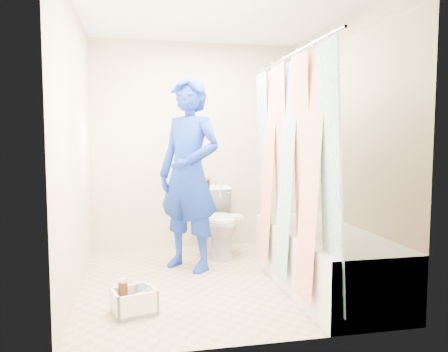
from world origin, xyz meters
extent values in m
plane|color=tan|center=(0.00, 0.00, 0.00)|extent=(2.60, 2.60, 0.00)
cube|color=white|center=(0.00, 0.00, 2.40)|extent=(2.40, 2.60, 0.02)
cube|color=beige|center=(0.00, 1.30, 1.20)|extent=(2.40, 0.02, 2.40)
cube|color=beige|center=(0.00, -1.30, 1.20)|extent=(2.40, 0.02, 2.40)
cube|color=beige|center=(-1.20, 0.00, 1.20)|extent=(0.02, 2.60, 2.40)
cube|color=beige|center=(1.20, 0.00, 1.20)|extent=(0.02, 2.60, 2.40)
cube|color=white|center=(0.85, -0.43, 0.25)|extent=(0.70, 1.75, 0.50)
cube|color=white|center=(0.85, -0.43, 0.46)|extent=(0.58, 1.63, 0.06)
cylinder|color=silver|center=(0.52, -0.43, 1.95)|extent=(0.02, 1.90, 0.02)
cube|color=silver|center=(0.52, -0.43, 1.02)|extent=(0.06, 1.75, 1.80)
imported|color=white|center=(0.18, 0.86, 0.37)|extent=(0.43, 0.73, 0.74)
cube|color=white|center=(0.19, 0.74, 0.43)|extent=(0.46, 0.21, 0.03)
cylinder|color=black|center=(0.10, 1.06, 0.71)|extent=(0.04, 0.04, 0.22)
cylinder|color=#C68417|center=(0.10, 1.06, 0.83)|extent=(0.06, 0.06, 0.03)
cylinder|color=white|center=(0.24, 1.06, 0.69)|extent=(0.03, 0.03, 0.18)
imported|color=#0F3999|center=(-0.20, 0.39, 0.94)|extent=(0.80, 0.80, 1.87)
cube|color=white|center=(-0.74, -0.65, 0.02)|extent=(0.36, 0.32, 0.03)
cube|color=white|center=(-0.88, -0.69, 0.09)|extent=(0.09, 0.24, 0.18)
cube|color=white|center=(-0.61, -0.61, 0.09)|extent=(0.09, 0.24, 0.18)
cube|color=white|center=(-0.71, -0.76, 0.09)|extent=(0.30, 0.10, 0.18)
cube|color=white|center=(-0.77, -0.54, 0.09)|extent=(0.30, 0.10, 0.18)
cylinder|color=#43250D|center=(-0.82, -0.63, 0.13)|extent=(0.07, 0.07, 0.20)
cylinder|color=white|center=(-0.70, -0.59, 0.12)|extent=(0.06, 0.06, 0.18)
cylinder|color=#F4EABF|center=(-0.71, -0.69, 0.10)|extent=(0.04, 0.04, 0.13)
cylinder|color=#43250D|center=(-0.80, -0.73, 0.06)|extent=(0.06, 0.06, 0.06)
cylinder|color=yellow|center=(-0.80, -0.73, 0.10)|extent=(0.06, 0.06, 0.01)
imported|color=white|center=(-0.65, -0.67, 0.13)|extent=(0.12, 0.12, 0.19)
camera|label=1|loc=(-0.73, -3.83, 1.29)|focal=35.00mm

